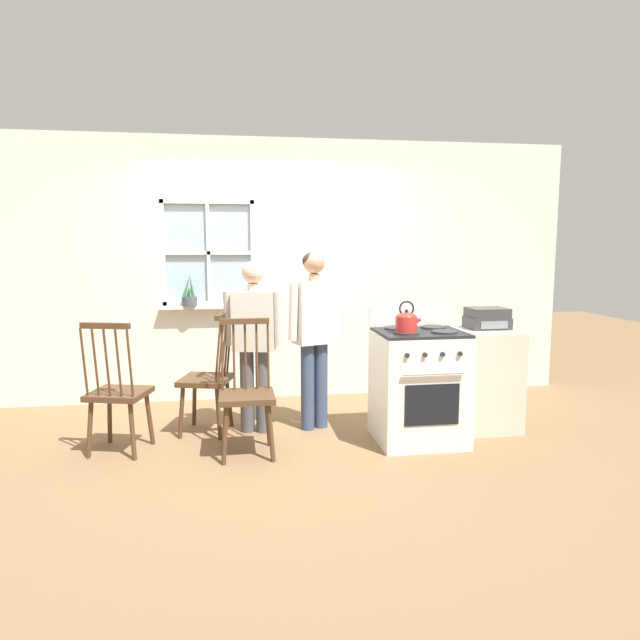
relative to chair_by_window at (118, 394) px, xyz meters
The scene contains 12 objects.
ground_plane 1.38m from the chair_by_window, ahead, with size 16.00×16.00×0.00m, color brown.
wall_back 2.16m from the chair_by_window, 47.96° to the left, with size 6.40×0.16×2.70m.
chair_by_window is the anchor object (origin of this frame).
chair_near_wall 0.77m from the chair_by_window, 29.16° to the left, with size 0.50×0.51×1.05m.
chair_center_cluster 1.01m from the chair_by_window, 11.23° to the right, with size 0.42×0.41×1.05m.
person_elderly_left 1.20m from the chair_by_window, 17.03° to the left, with size 0.52×0.28×1.48m.
person_teen_center 1.70m from the chair_by_window, 12.22° to the left, with size 0.50×0.31×1.56m.
stove 2.40m from the chair_by_window, ahead, with size 0.70×0.68×1.08m.
kettle 2.32m from the chair_by_window, ahead, with size 0.21×0.17×0.25m.
potted_plant 1.58m from the chair_by_window, 71.14° to the left, with size 0.15×0.15×0.32m.
side_counter 3.07m from the chair_by_window, ahead, with size 0.55×0.50×0.90m.
stereo 3.11m from the chair_by_window, ahead, with size 0.34×0.29×0.18m.
Camera 1 is at (-0.41, -4.58, 1.63)m, focal length 32.00 mm.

